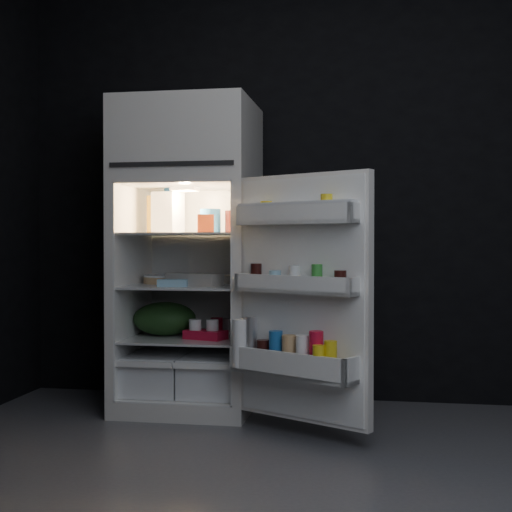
% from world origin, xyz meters
% --- Properties ---
extents(floor, '(4.00, 3.40, 0.00)m').
position_xyz_m(floor, '(0.00, 0.00, 0.00)').
color(floor, '#54545A').
rests_on(floor, ground).
extents(wall_back, '(4.00, 0.00, 2.70)m').
position_xyz_m(wall_back, '(0.00, 1.70, 1.35)').
color(wall_back, black).
rests_on(wall_back, ground).
extents(refrigerator, '(0.76, 0.71, 1.78)m').
position_xyz_m(refrigerator, '(-0.87, 1.32, 0.96)').
color(refrigerator, silver).
rests_on(refrigerator, ground).
extents(fridge_door, '(0.72, 0.51, 1.22)m').
position_xyz_m(fridge_door, '(-0.16, 0.76, 0.68)').
color(fridge_door, silver).
rests_on(fridge_door, ground).
extents(milk_jug, '(0.17, 0.17, 0.24)m').
position_xyz_m(milk_jug, '(-1.00, 1.33, 1.15)').
color(milk_jug, white).
rests_on(milk_jug, refrigerator).
extents(mayo_jar, '(0.16, 0.16, 0.14)m').
position_xyz_m(mayo_jar, '(-0.75, 1.33, 1.10)').
color(mayo_jar, '#1E5BA4').
rests_on(mayo_jar, refrigerator).
extents(jam_jar, '(0.15, 0.15, 0.13)m').
position_xyz_m(jam_jar, '(-0.60, 1.34, 1.09)').
color(jam_jar, black).
rests_on(jam_jar, refrigerator).
extents(amber_bottle, '(0.10, 0.10, 0.22)m').
position_xyz_m(amber_bottle, '(-1.09, 1.33, 1.14)').
color(amber_bottle, gold).
rests_on(amber_bottle, refrigerator).
extents(small_carton, '(0.10, 0.09, 0.10)m').
position_xyz_m(small_carton, '(-0.72, 1.12, 1.08)').
color(small_carton, '#EA4E1B').
rests_on(small_carton, refrigerator).
extents(egg_carton, '(0.34, 0.23, 0.07)m').
position_xyz_m(egg_carton, '(-0.81, 1.20, 0.76)').
color(egg_carton, gray).
rests_on(egg_carton, refrigerator).
extents(pie, '(0.36, 0.36, 0.04)m').
position_xyz_m(pie, '(-1.01, 1.39, 0.75)').
color(pie, tan).
rests_on(pie, refrigerator).
extents(flat_package, '(0.18, 0.11, 0.04)m').
position_xyz_m(flat_package, '(-0.91, 1.12, 0.75)').
color(flat_package, '#7DAAC2').
rests_on(flat_package, refrigerator).
extents(wrapped_pkg, '(0.16, 0.15, 0.05)m').
position_xyz_m(wrapped_pkg, '(-0.65, 1.46, 0.75)').
color(wrapped_pkg, beige).
rests_on(wrapped_pkg, refrigerator).
extents(produce_bag, '(0.43, 0.39, 0.20)m').
position_xyz_m(produce_bag, '(-1.01, 1.30, 0.52)').
color(produce_bag, '#193815').
rests_on(produce_bag, refrigerator).
extents(yogurt_tray, '(0.26, 0.19, 0.05)m').
position_xyz_m(yogurt_tray, '(-0.74, 1.19, 0.45)').
color(yogurt_tray, red).
rests_on(yogurt_tray, refrigerator).
extents(small_can_red, '(0.09, 0.09, 0.09)m').
position_xyz_m(small_can_red, '(-0.74, 1.47, 0.47)').
color(small_can_red, red).
rests_on(small_can_red, refrigerator).
extents(small_can_silver, '(0.09, 0.09, 0.09)m').
position_xyz_m(small_can_silver, '(-0.66, 1.44, 0.47)').
color(small_can_silver, silver).
rests_on(small_can_silver, refrigerator).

